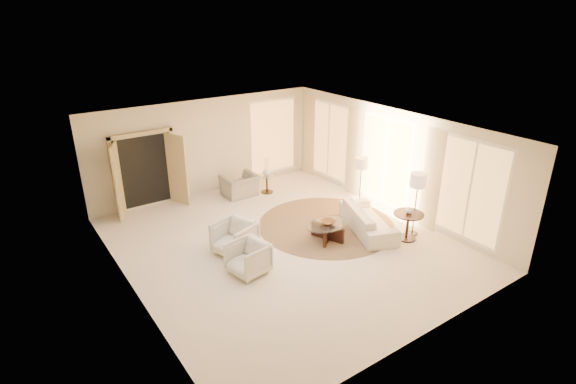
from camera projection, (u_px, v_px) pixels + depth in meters
room at (284, 189)px, 10.11m from camera, size 7.04×8.04×2.83m
windows_right at (388, 162)px, 12.03m from camera, size 0.10×6.40×2.40m
window_back_corner at (273, 137)px, 14.34m from camera, size 1.70×0.10×2.40m
curtains_right at (363, 156)px, 12.70m from camera, size 0.06×5.20×2.60m
french_doors at (146, 172)px, 12.13m from camera, size 1.95×0.66×2.16m
area_rug at (326, 225)px, 11.56m from camera, size 4.34×4.34×0.01m
sofa at (368, 219)px, 11.18m from camera, size 1.51×2.22×0.60m
armchair_left at (234, 236)px, 10.11m from camera, size 0.99×1.02×0.84m
armchair_right at (248, 257)px, 9.37m from camera, size 0.81×0.85×0.76m
accent_chair at (240, 182)px, 13.19m from camera, size 0.99×0.65×0.86m
coffee_table at (328, 230)px, 10.74m from camera, size 1.38×1.38×0.42m
end_table at (408, 221)px, 10.71m from camera, size 0.72×0.72×0.68m
side_table at (267, 182)px, 13.45m from camera, size 0.47×0.47×0.55m
floor_lamp_near at (362, 165)px, 12.09m from camera, size 0.35×0.35×1.46m
floor_lamp_far at (418, 183)px, 10.60m from camera, size 0.38×0.38×1.58m
bowl at (328, 222)px, 10.67m from camera, size 0.36×0.36×0.09m
end_vase at (409, 210)px, 10.60m from camera, size 0.20×0.20×0.17m
side_vase at (267, 171)px, 13.32m from camera, size 0.29×0.29×0.25m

